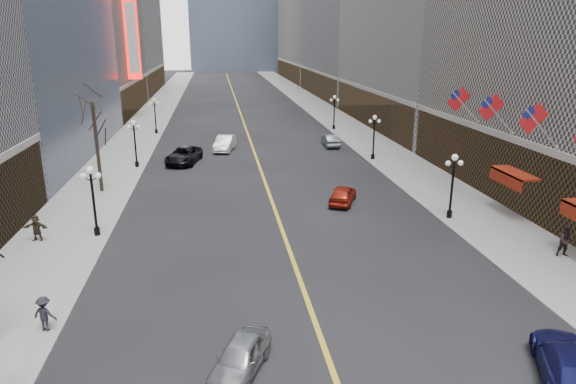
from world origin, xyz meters
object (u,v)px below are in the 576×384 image
object	(u,v)px
car_sb_mid	(343,194)
car_sb_near	(571,365)
car_nb_near	(240,357)
car_nb_mid	(225,143)
car_nb_far	(184,155)
streetlamp_east_1	(453,179)
streetlamp_east_3	(334,109)
streetlamp_east_2	(374,132)
streetlamp_west_3	(155,112)
car_sb_far	(331,140)
streetlamp_west_2	(135,139)
streetlamp_west_1	(93,194)

from	to	relation	value
car_sb_mid	car_sb_near	bearing A→B (deg)	121.97
car_nb_near	car_nb_mid	bearing A→B (deg)	113.53
car_nb_far	streetlamp_east_1	bearing A→B (deg)	-32.42
car_nb_near	car_nb_mid	size ratio (longest dim) A/B	0.76
streetlamp_east_3	streetlamp_east_1	bearing A→B (deg)	-90.00
streetlamp_east_2	streetlamp_west_3	distance (m)	29.68
car_sb_near	car_sb_far	distance (m)	42.82
car_nb_near	streetlamp_west_2	bearing A→B (deg)	128.14
streetlamp_west_1	car_nb_near	xyz separation A→B (m)	(8.32, -14.98, -2.25)
streetlamp_east_3	car_sb_near	size ratio (longest dim) A/B	0.84
car_sb_near	car_sb_far	world-z (taller)	car_sb_near
car_sb_far	streetlamp_east_1	bearing A→B (deg)	97.70
streetlamp_east_2	car_sb_mid	xyz separation A→B (m)	(-6.47, -13.36, -2.20)
streetlamp_east_2	car_sb_far	distance (m)	8.28
streetlamp_east_3	car_nb_near	xyz separation A→B (m)	(-15.28, -50.98, -2.25)
streetlamp_east_2	car_sb_mid	distance (m)	15.01
streetlamp_west_3	car_sb_mid	size ratio (longest dim) A/B	1.10
streetlamp_west_1	car_nb_far	xyz separation A→B (m)	(4.41, 19.46, -2.10)
streetlamp_east_3	streetlamp_east_2	bearing A→B (deg)	-90.00
streetlamp_east_1	car_sb_far	distance (m)	25.72
streetlamp_west_2	car_nb_mid	world-z (taller)	streetlamp_west_2
streetlamp_west_1	streetlamp_west_3	distance (m)	36.00
streetlamp_east_2	streetlamp_east_3	bearing A→B (deg)	90.00
car_nb_mid	car_sb_far	size ratio (longest dim) A/B	1.16
streetlamp_west_2	car_nb_mid	distance (m)	11.23
streetlamp_east_1	streetlamp_west_2	size ratio (longest dim) A/B	1.00
streetlamp_east_1	car_nb_far	distance (m)	27.41
streetlamp_west_3	streetlamp_east_3	bearing A→B (deg)	0.00
streetlamp_west_3	car_nb_mid	size ratio (longest dim) A/B	0.89
streetlamp_east_1	streetlamp_east_3	distance (m)	36.00
car_nb_mid	streetlamp_east_3	bearing A→B (deg)	49.13
streetlamp_west_1	car_sb_far	world-z (taller)	streetlamp_west_1
car_nb_far	car_sb_far	world-z (taller)	car_nb_far
streetlamp_west_1	car_sb_mid	distance (m)	17.88
car_nb_mid	car_sb_far	bearing A→B (deg)	15.34
car_sb_far	streetlamp_east_2	bearing A→B (deg)	111.96
streetlamp_east_3	streetlamp_west_2	distance (m)	29.68
car_nb_mid	streetlamp_west_2	bearing A→B (deg)	-128.98
car_nb_mid	streetlamp_west_3	bearing A→B (deg)	140.31
car_sb_far	streetlamp_west_1	bearing A→B (deg)	52.20
streetlamp_west_2	car_sb_near	distance (m)	40.79
streetlamp_west_2	streetlamp_west_3	bearing A→B (deg)	90.00
streetlamp_west_2	car_nb_near	world-z (taller)	streetlamp_west_2
streetlamp_west_1	streetlamp_west_2	world-z (taller)	same
streetlamp_west_1	car_sb_mid	xyz separation A→B (m)	(17.13, 4.64, -2.20)
streetlamp_east_2	streetlamp_east_1	bearing A→B (deg)	-90.00
car_nb_far	car_sb_mid	distance (m)	19.54
streetlamp_east_2	streetlamp_west_3	xyz separation A→B (m)	(-23.60, 18.00, 0.00)
streetlamp_west_2	car_sb_mid	world-z (taller)	streetlamp_west_2
car_nb_near	car_nb_far	xyz separation A→B (m)	(-3.91, 34.44, 0.15)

